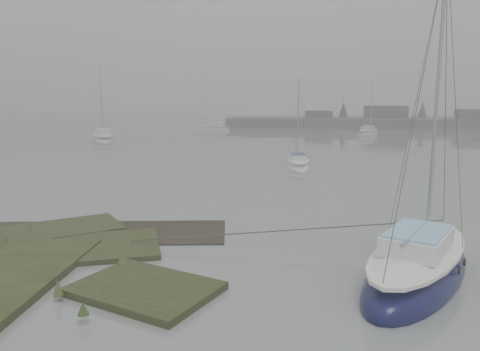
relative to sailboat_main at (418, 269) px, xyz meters
name	(u,v)px	position (x,y,z in m)	size (l,w,h in m)	color
ground	(235,151)	(-7.72, 29.01, -0.29)	(160.00, 160.00, 0.00)	slate
far_shoreline	(430,122)	(19.12, 60.91, 0.56)	(60.00, 8.00, 4.15)	#4C4F51
sailboat_main	(418,269)	(0.00, 0.00, 0.00)	(5.23, 6.88, 9.43)	#0A0D33
sailboat_white	(298,165)	(-2.48, 19.43, -0.09)	(1.73, 4.74, 6.61)	white
sailboat_far_a	(104,139)	(-22.32, 35.68, -0.02)	(4.43, 6.60, 8.89)	#9FA5A9
sailboat_far_b	(368,133)	(7.34, 46.68, -0.07)	(4.16, 5.25, 7.25)	#ADB1B7
sailboat_far_c	(212,129)	(-12.95, 51.52, -0.07)	(5.10, 1.97, 7.06)	silver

